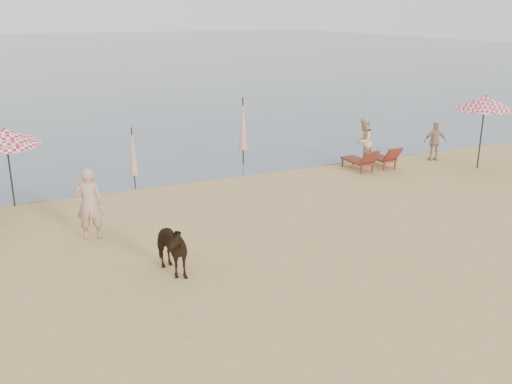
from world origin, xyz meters
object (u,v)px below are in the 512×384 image
beachgoer_right_a (363,141)px  beachgoer_left (89,203)px  cow (168,248)px  umbrella_open_left_b (5,136)px  umbrella_closed_right (243,124)px  lounger_cluster_right (372,158)px  beachgoer_right_b (435,141)px  umbrella_open_right (485,103)px  umbrella_closed_left (133,152)px

beachgoer_right_a → beachgoer_left: bearing=-21.1°
cow → beachgoer_right_a: (9.40, 6.08, 0.28)m
umbrella_open_left_b → umbrella_closed_right: bearing=32.2°
beachgoer_right_a → lounger_cluster_right: bearing=46.3°
beachgoer_right_b → umbrella_closed_right: bearing=3.1°
umbrella_open_right → lounger_cluster_right: bearing=-179.5°
lounger_cluster_right → umbrella_closed_left: (-8.56, 1.17, 0.86)m
umbrella_open_right → beachgoer_right_b: 2.43m
umbrella_open_right → cow: 13.67m
umbrella_closed_left → beachgoer_right_b: umbrella_closed_left is taller
umbrella_open_right → umbrella_closed_right: umbrella_open_right is taller
lounger_cluster_right → cow: cow is taller
lounger_cluster_right → umbrella_closed_right: bearing=146.6°
umbrella_closed_left → beachgoer_right_b: bearing=-5.3°
umbrella_closed_right → cow: (-5.23, -7.89, -0.96)m
umbrella_closed_left → umbrella_closed_right: umbrella_closed_right is taller
umbrella_closed_right → beachgoer_right_b: 7.53m
umbrella_open_left_b → beachgoer_right_a: (12.31, -0.32, -1.24)m
umbrella_closed_left → beachgoer_left: (-2.00, -3.71, -0.32)m
umbrella_closed_right → cow: size_ratio=1.76×
beachgoer_right_a → beachgoer_right_b: 2.98m
umbrella_closed_left → beachgoer_right_a: 8.64m
umbrella_open_right → beachgoer_right_a: bearing=171.1°
lounger_cluster_right → beachgoer_right_a: 0.87m
umbrella_closed_left → beachgoer_left: umbrella_closed_left is taller
lounger_cluster_right → umbrella_open_left_b: (-12.24, 1.04, 1.73)m
umbrella_closed_right → beachgoer_right_b: bearing=-19.1°
umbrella_closed_left → beachgoer_right_a: size_ratio=1.15×
umbrella_open_left_b → beachgoer_right_b: (15.22, -0.95, -1.39)m
lounger_cluster_right → beachgoer_right_a: bearing=82.8°
lounger_cluster_right → beachgoer_left: bearing=-168.2°
cow → umbrella_closed_right: bearing=44.0°
umbrella_open_right → beachgoer_right_b: (-0.69, 1.61, -1.69)m
umbrella_closed_left → cow: size_ratio=1.41×
umbrella_open_left_b → beachgoer_right_a: 12.38m
cow → beachgoer_left: (-1.22, 2.82, 0.33)m
umbrella_closed_left → beachgoer_right_b: size_ratio=1.38×
cow → beachgoer_left: bearing=100.9°
umbrella_closed_left → lounger_cluster_right: bearing=-7.8°
beachgoer_right_a → umbrella_open_right: bearing=109.9°
umbrella_open_left_b → umbrella_open_right: bearing=12.7°
umbrella_closed_right → umbrella_open_right: bearing=-27.6°
umbrella_closed_right → beachgoer_left: bearing=-141.8°
umbrella_open_left_b → cow: umbrella_open_left_b is taller
umbrella_closed_right → beachgoer_right_b: (7.08, -2.44, -0.83)m
umbrella_closed_right → cow: 9.52m
umbrella_closed_left → beachgoer_right_b: 11.60m
umbrella_open_left_b → cow: 7.19m
lounger_cluster_right → beachgoer_left: (-10.55, -2.54, 0.54)m
umbrella_open_right → beachgoer_left: 14.33m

